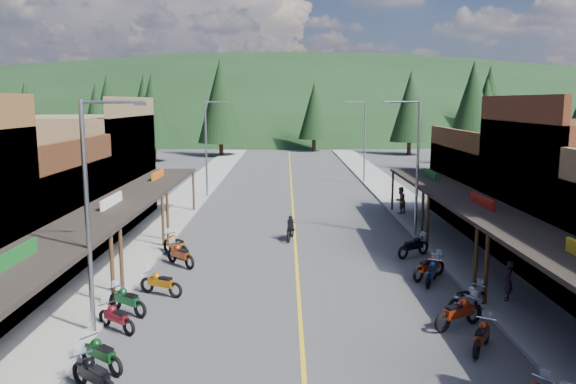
{
  "coord_description": "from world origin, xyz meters",
  "views": [
    {
      "loc": [
        -0.53,
        -24.21,
        7.91
      ],
      "look_at": [
        -0.41,
        6.23,
        3.0
      ],
      "focal_mm": 35.0,
      "sensor_mm": 36.0,
      "label": 1
    }
  ],
  "objects_px": {
    "shop_west_3": "(78,171)",
    "pine_2": "(220,101)",
    "pine_5": "(489,101)",
    "pine_8": "(97,119)",
    "bike_west_5": "(116,316)",
    "bike_east_5": "(459,311)",
    "bike_east_6": "(468,297)",
    "pedestrian_east_b": "(400,200)",
    "pine_4": "(410,106)",
    "bike_west_9": "(176,244)",
    "streetlight_2": "(415,162)",
    "shop_east_3": "(508,186)",
    "bike_west_7": "(161,282)",
    "streetlight_1": "(208,144)",
    "streetlight_3": "(363,138)",
    "pine_1": "(144,106)",
    "pine_7": "(108,105)",
    "bike_west_6": "(127,299)",
    "pine_11": "(472,108)",
    "bike_west_3": "(94,374)",
    "pedestrian_east_a": "(508,281)",
    "pine_3": "(314,111)",
    "pine_0": "(26,111)",
    "pine_10": "(152,110)",
    "streetlight_0": "(91,207)",
    "bike_east_8": "(429,266)",
    "bike_east_9": "(414,245)",
    "bike_west_4": "(101,352)",
    "bike_east_7": "(432,271)",
    "shop_west_2": "(5,217)",
    "pine_9": "(486,114)",
    "rider_on_bike": "(291,230)",
    "bike_east_4": "(482,335)"
  },
  "relations": [
    {
      "from": "pine_3",
      "to": "bike_east_6",
      "type": "xyz_separation_m",
      "value": [
        2.39,
        -69.87,
        -5.9
      ]
    },
    {
      "from": "bike_west_7",
      "to": "pedestrian_east_a",
      "type": "bearing_deg",
      "value": -68.13
    },
    {
      "from": "pedestrian_east_b",
      "to": "pine_4",
      "type": "bearing_deg",
      "value": -145.45
    },
    {
      "from": "shop_east_3",
      "to": "pine_8",
      "type": "distance_m",
      "value": 45.98
    },
    {
      "from": "pine_5",
      "to": "bike_west_4",
      "type": "height_order",
      "value": "pine_5"
    },
    {
      "from": "pine_11",
      "to": "pine_5",
      "type": "bearing_deg",
      "value": 67.62
    },
    {
      "from": "shop_west_2",
      "to": "streetlight_1",
      "type": "height_order",
      "value": "streetlight_1"
    },
    {
      "from": "pine_9",
      "to": "bike_east_6",
      "type": "bearing_deg",
      "value": -109.82
    },
    {
      "from": "shop_west_3",
      "to": "bike_east_4",
      "type": "bearing_deg",
      "value": -43.55
    },
    {
      "from": "pine_4",
      "to": "bike_west_4",
      "type": "xyz_separation_m",
      "value": [
        -24.02,
        -68.51,
        -6.68
      ]
    },
    {
      "from": "bike_west_4",
      "to": "pine_3",
      "type": "bearing_deg",
      "value": 30.27
    },
    {
      "from": "shop_west_3",
      "to": "pine_2",
      "type": "relative_size",
      "value": 0.78
    },
    {
      "from": "streetlight_2",
      "to": "bike_west_7",
      "type": "bearing_deg",
      "value": -141.61
    },
    {
      "from": "bike_east_5",
      "to": "bike_east_6",
      "type": "bearing_deg",
      "value": 121.82
    },
    {
      "from": "pine_5",
      "to": "pine_8",
      "type": "bearing_deg",
      "value": -150.26
    },
    {
      "from": "shop_west_2",
      "to": "rider_on_bike",
      "type": "distance_m",
      "value": 14.79
    },
    {
      "from": "bike_east_6",
      "to": "pine_11",
      "type": "bearing_deg",
      "value": 130.84
    },
    {
      "from": "streetlight_2",
      "to": "pine_2",
      "type": "height_order",
      "value": "pine_2"
    },
    {
      "from": "bike_west_9",
      "to": "bike_east_6",
      "type": "height_order",
      "value": "bike_west_9"
    },
    {
      "from": "bike_west_5",
      "to": "pine_7",
      "type": "bearing_deg",
      "value": 54.6
    },
    {
      "from": "pine_5",
      "to": "shop_west_2",
      "type": "bearing_deg",
      "value": -124.19
    },
    {
      "from": "bike_east_7",
      "to": "bike_east_8",
      "type": "distance_m",
      "value": 0.7
    },
    {
      "from": "shop_west_2",
      "to": "streetlight_3",
      "type": "relative_size",
      "value": 1.36
    },
    {
      "from": "streetlight_1",
      "to": "streetlight_2",
      "type": "bearing_deg",
      "value": -45.2
    },
    {
      "from": "pine_1",
      "to": "bike_east_5",
      "type": "distance_m",
      "value": 81.28
    },
    {
      "from": "bike_west_3",
      "to": "bike_east_9",
      "type": "distance_m",
      "value": 18.1
    },
    {
      "from": "streetlight_1",
      "to": "streetlight_3",
      "type": "bearing_deg",
      "value": 29.91
    },
    {
      "from": "bike_east_8",
      "to": "bike_east_9",
      "type": "xyz_separation_m",
      "value": [
        0.12,
        3.63,
        -0.0
      ]
    },
    {
      "from": "rider_on_bike",
      "to": "streetlight_0",
      "type": "bearing_deg",
      "value": -107.39
    },
    {
      "from": "shop_east_3",
      "to": "bike_west_7",
      "type": "distance_m",
      "value": 23.63
    },
    {
      "from": "streetlight_2",
      "to": "pedestrian_east_a",
      "type": "height_order",
      "value": "streetlight_2"
    },
    {
      "from": "shop_east_3",
      "to": "pine_8",
      "type": "xyz_separation_m",
      "value": [
        -35.75,
        28.7,
        3.44
      ]
    },
    {
      "from": "bike_west_6",
      "to": "rider_on_bike",
      "type": "distance_m",
      "value": 13.04
    },
    {
      "from": "bike_west_6",
      "to": "streetlight_2",
      "type": "bearing_deg",
      "value": -11.93
    },
    {
      "from": "streetlight_1",
      "to": "pine_3",
      "type": "distance_m",
      "value": 45.39
    },
    {
      "from": "pine_2",
      "to": "bike_west_5",
      "type": "bearing_deg",
      "value": -86.79
    },
    {
      "from": "pine_0",
      "to": "pine_10",
      "type": "distance_m",
      "value": 25.06
    },
    {
      "from": "streetlight_3",
      "to": "pine_1",
      "type": "relative_size",
      "value": 0.64
    },
    {
      "from": "shop_east_3",
      "to": "streetlight_2",
      "type": "height_order",
      "value": "streetlight_2"
    },
    {
      "from": "shop_east_3",
      "to": "pine_10",
      "type": "relative_size",
      "value": 0.94
    },
    {
      "from": "streetlight_0",
      "to": "bike_east_4",
      "type": "height_order",
      "value": "streetlight_0"
    },
    {
      "from": "shop_east_3",
      "to": "bike_west_3",
      "type": "distance_m",
      "value": 28.9
    },
    {
      "from": "pine_9",
      "to": "bike_east_7",
      "type": "xyz_separation_m",
      "value": [
        -18.12,
        -45.53,
        -5.82
      ]
    },
    {
      "from": "bike_east_7",
      "to": "bike_east_8",
      "type": "xyz_separation_m",
      "value": [
        0.05,
        0.7,
        0.04
      ]
    },
    {
      "from": "bike_west_9",
      "to": "bike_east_5",
      "type": "xyz_separation_m",
      "value": [
        11.76,
        -9.25,
        -0.05
      ]
    },
    {
      "from": "shop_west_3",
      "to": "pine_5",
      "type": "distance_m",
      "value": 77.38
    },
    {
      "from": "streetlight_0",
      "to": "bike_west_6",
      "type": "distance_m",
      "value": 4.38
    },
    {
      "from": "pine_1",
      "to": "pine_7",
      "type": "bearing_deg",
      "value": 143.13
    },
    {
      "from": "pine_1",
      "to": "bike_west_5",
      "type": "bearing_deg",
      "value": -76.92
    },
    {
      "from": "shop_west_2",
      "to": "pedestrian_east_b",
      "type": "height_order",
      "value": "shop_west_2"
    }
  ]
}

